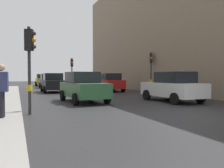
{
  "coord_description": "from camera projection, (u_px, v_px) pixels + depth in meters",
  "views": [
    {
      "loc": [
        -5.93,
        -7.65,
        1.55
      ],
      "look_at": [
        -0.33,
        6.3,
        1.01
      ],
      "focal_mm": 38.13,
      "sensor_mm": 36.0,
      "label": 1
    }
  ],
  "objects": [
    {
      "name": "ground_plane",
      "position": [
        179.0,
        115.0,
        9.36
      ],
      "size": [
        120.0,
        120.0,
        0.0
      ],
      "primitive_type": "plane",
      "color": "#28282B"
    },
    {
      "name": "building_facade_right",
      "position": [
        189.0,
        30.0,
        26.15
      ],
      "size": [
        12.0,
        32.8,
        13.05
      ],
      "primitive_type": "cube",
      "color": "gray",
      "rests_on": "ground"
    },
    {
      "name": "traffic_light_mid_street",
      "position": [
        151.0,
        65.0,
        21.67
      ],
      "size": [
        0.35,
        0.45,
        3.67
      ],
      "color": "#2D2D2D",
      "rests_on": "ground"
    },
    {
      "name": "traffic_light_far_median",
      "position": [
        72.0,
        68.0,
        26.17
      ],
      "size": [
        0.24,
        0.43,
        3.47
      ],
      "color": "#2D2D2D",
      "rests_on": "ground"
    },
    {
      "name": "traffic_light_near_right",
      "position": [
        30.0,
        54.0,
        9.35
      ],
      "size": [
        0.45,
        0.34,
        3.46
      ],
      "color": "#2D2D2D",
      "rests_on": "ground"
    },
    {
      "name": "car_green_estate",
      "position": [
        83.0,
        87.0,
        13.94
      ],
      "size": [
        2.24,
        4.31,
        1.76
      ],
      "color": "#2D6038",
      "rests_on": "ground"
    },
    {
      "name": "car_red_sedan",
      "position": [
        110.0,
        82.0,
        23.33
      ],
      "size": [
        2.17,
        4.28,
        1.76
      ],
      "color": "red",
      "rests_on": "ground"
    },
    {
      "name": "car_yellow_taxi",
      "position": [
        42.0,
        80.0,
        35.51
      ],
      "size": [
        2.09,
        4.24,
        1.76
      ],
      "color": "yellow",
      "rests_on": "ground"
    },
    {
      "name": "car_dark_suv",
      "position": [
        53.0,
        83.0,
        21.98
      ],
      "size": [
        2.03,
        4.21,
        1.76
      ],
      "color": "black",
      "rests_on": "ground"
    },
    {
      "name": "car_blue_van",
      "position": [
        48.0,
        81.0,
        29.77
      ],
      "size": [
        2.08,
        4.23,
        1.76
      ],
      "color": "navy",
      "rests_on": "ground"
    },
    {
      "name": "car_white_compact",
      "position": [
        173.0,
        87.0,
        14.08
      ],
      "size": [
        2.18,
        4.28,
        1.76
      ],
      "color": "silver",
      "rests_on": "ground"
    },
    {
      "name": "pedestrian_with_grey_backpack",
      "position": [
        0.0,
        87.0,
        7.81
      ],
      "size": [
        0.63,
        0.37,
        1.77
      ],
      "color": "black",
      "rests_on": "sidewalk_kerb"
    }
  ]
}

